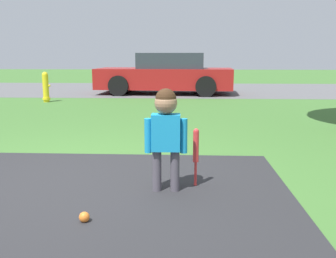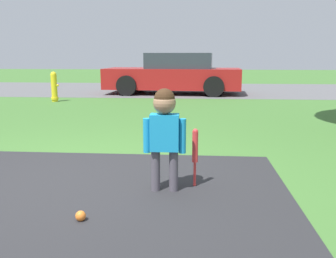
{
  "view_description": "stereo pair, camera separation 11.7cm",
  "coord_description": "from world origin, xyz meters",
  "px_view_note": "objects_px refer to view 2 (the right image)",
  "views": [
    {
      "loc": [
        1.22,
        -3.65,
        1.27
      ],
      "look_at": [
        1.03,
        0.11,
        0.52
      ],
      "focal_mm": 40.0,
      "sensor_mm": 36.0,
      "label": 1
    },
    {
      "loc": [
        1.33,
        -3.64,
        1.27
      ],
      "look_at": [
        1.03,
        0.11,
        0.52
      ],
      "focal_mm": 40.0,
      "sensor_mm": 36.0,
      "label": 2
    }
  ],
  "objects_px": {
    "fire_hydrant": "(54,87)",
    "parked_car": "(174,75)",
    "child": "(165,126)",
    "sports_ball": "(81,216)",
    "baseball_bat": "(195,149)"
  },
  "relations": [
    {
      "from": "fire_hydrant",
      "to": "parked_car",
      "type": "relative_size",
      "value": 0.18
    },
    {
      "from": "child",
      "to": "parked_car",
      "type": "distance_m",
      "value": 9.1
    },
    {
      "from": "child",
      "to": "parked_car",
      "type": "height_order",
      "value": "parked_car"
    },
    {
      "from": "sports_ball",
      "to": "baseball_bat",
      "type": "bearing_deg",
      "value": 44.51
    },
    {
      "from": "baseball_bat",
      "to": "child",
      "type": "bearing_deg",
      "value": -151.86
    },
    {
      "from": "fire_hydrant",
      "to": "parked_car",
      "type": "height_order",
      "value": "parked_car"
    },
    {
      "from": "sports_ball",
      "to": "fire_hydrant",
      "type": "height_order",
      "value": "fire_hydrant"
    },
    {
      "from": "parked_car",
      "to": "sports_ball",
      "type": "bearing_deg",
      "value": 92.39
    },
    {
      "from": "baseball_bat",
      "to": "parked_car",
      "type": "xyz_separation_m",
      "value": [
        -0.77,
        8.94,
        0.26
      ]
    },
    {
      "from": "sports_ball",
      "to": "parked_car",
      "type": "bearing_deg",
      "value": 89.4
    },
    {
      "from": "child",
      "to": "fire_hydrant",
      "type": "relative_size",
      "value": 1.18
    },
    {
      "from": "fire_hydrant",
      "to": "sports_ball",
      "type": "bearing_deg",
      "value": -67.5
    },
    {
      "from": "baseball_bat",
      "to": "parked_car",
      "type": "bearing_deg",
      "value": 94.93
    },
    {
      "from": "parked_car",
      "to": "baseball_bat",
      "type": "bearing_deg",
      "value": 97.92
    },
    {
      "from": "sports_ball",
      "to": "fire_hydrant",
      "type": "distance_m",
      "value": 7.99
    }
  ]
}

